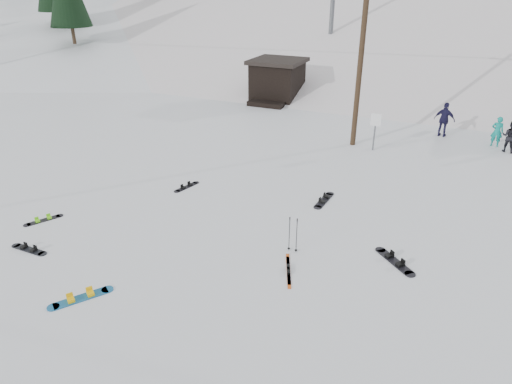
% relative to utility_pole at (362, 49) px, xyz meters
% --- Properties ---
extents(ground, '(200.00, 200.00, 0.00)m').
position_rel_utility_pole_xyz_m(ground, '(-2.00, -14.00, -4.68)').
color(ground, white).
rests_on(ground, ground).
extents(ski_slope, '(60.00, 85.24, 65.97)m').
position_rel_utility_pole_xyz_m(ski_slope, '(-2.00, 41.00, -16.68)').
color(ski_slope, white).
rests_on(ski_slope, ground).
extents(ridge_left, '(47.54, 95.03, 58.38)m').
position_rel_utility_pole_xyz_m(ridge_left, '(-38.00, 34.00, -15.68)').
color(ridge_left, white).
rests_on(ridge_left, ground).
extents(treeline_left, '(20.00, 64.00, 10.00)m').
position_rel_utility_pole_xyz_m(treeline_left, '(-36.00, 26.00, -4.68)').
color(treeline_left, black).
rests_on(treeline_left, ground).
extents(treeline_crest, '(50.00, 6.00, 10.00)m').
position_rel_utility_pole_xyz_m(treeline_crest, '(-2.00, 72.00, -4.68)').
color(treeline_crest, black).
rests_on(treeline_crest, ski_slope).
extents(utility_pole, '(2.00, 0.26, 9.00)m').
position_rel_utility_pole_xyz_m(utility_pole, '(0.00, 0.00, 0.00)').
color(utility_pole, '#3A2819').
rests_on(utility_pole, ground).
extents(trail_sign, '(0.50, 0.09, 1.85)m').
position_rel_utility_pole_xyz_m(trail_sign, '(1.10, -0.42, -3.41)').
color(trail_sign, '#595B60').
rests_on(trail_sign, ground).
extents(lift_hut, '(3.40, 4.10, 2.75)m').
position_rel_utility_pole_xyz_m(lift_hut, '(-7.00, 6.94, -3.32)').
color(lift_hut, black).
rests_on(lift_hut, ground).
extents(hero_snowboard, '(1.10, 1.49, 0.12)m').
position_rel_utility_pole_xyz_m(hero_snowboard, '(-3.67, -15.18, -4.65)').
color(hero_snowboard, '#17649B').
rests_on(hero_snowboard, ground).
extents(hero_skis, '(0.76, 1.64, 0.09)m').
position_rel_utility_pole_xyz_m(hero_skis, '(0.93, -11.69, -4.66)').
color(hero_skis, '#B44512').
rests_on(hero_skis, ground).
extents(ski_poles, '(0.32, 0.09, 1.18)m').
position_rel_utility_pole_xyz_m(ski_poles, '(0.66, -10.64, -4.08)').
color(ski_poles, black).
rests_on(ski_poles, ground).
extents(board_scatter_a, '(1.42, 0.27, 0.10)m').
position_rel_utility_pole_xyz_m(board_scatter_a, '(-6.90, -14.02, -4.66)').
color(board_scatter_a, black).
rests_on(board_scatter_a, ground).
extents(board_scatter_b, '(0.51, 1.30, 0.09)m').
position_rel_utility_pole_xyz_m(board_scatter_b, '(-4.92, -7.95, -4.66)').
color(board_scatter_b, black).
rests_on(board_scatter_b, ground).
extents(board_scatter_c, '(0.75, 1.23, 0.09)m').
position_rel_utility_pole_xyz_m(board_scatter_c, '(-8.00, -12.43, -4.66)').
color(board_scatter_c, black).
rests_on(board_scatter_c, ground).
extents(board_scatter_d, '(1.34, 1.27, 0.12)m').
position_rel_utility_pole_xyz_m(board_scatter_d, '(3.69, -9.94, -4.65)').
color(board_scatter_d, black).
rests_on(board_scatter_d, ground).
extents(board_scatter_f, '(0.40, 1.64, 0.11)m').
position_rel_utility_pole_xyz_m(board_scatter_f, '(0.54, -6.83, -4.65)').
color(board_scatter_f, black).
rests_on(board_scatter_f, ground).
extents(skier_teal, '(0.57, 0.39, 1.53)m').
position_rel_utility_pole_xyz_m(skier_teal, '(6.57, 2.73, -3.92)').
color(skier_teal, '#0D867D').
rests_on(skier_teal, ground).
extents(skier_dark, '(0.90, 0.79, 1.55)m').
position_rel_utility_pole_xyz_m(skier_dark, '(7.12, 2.09, -3.91)').
color(skier_dark, black).
rests_on(skier_dark, ground).
extents(skier_navy, '(1.14, 0.65, 1.83)m').
position_rel_utility_pole_xyz_m(skier_navy, '(4.04, 3.28, -3.77)').
color(skier_navy, '#191638').
rests_on(skier_navy, ground).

